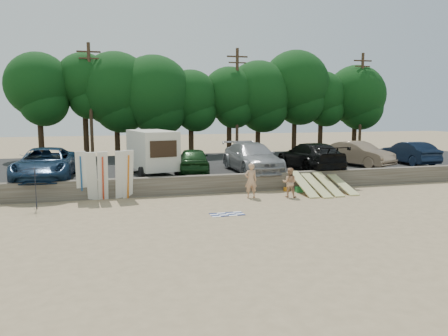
{
  "coord_description": "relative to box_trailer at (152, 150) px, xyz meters",
  "views": [
    {
      "loc": [
        -8.97,
        -20.05,
        4.56
      ],
      "look_at": [
        -2.7,
        3.0,
        1.36
      ],
      "focal_mm": 35.0,
      "sensor_mm": 36.0,
      "label": 1
    }
  ],
  "objects": [
    {
      "name": "surfboard_upright_2",
      "position": [
        -2.87,
        -3.72,
        -0.91
      ],
      "size": [
        0.53,
        0.78,
        2.52
      ],
      "primitive_type": "cube",
      "rotation": [
        0.27,
        0.0,
        0.04
      ],
      "color": "silver",
      "rests_on": "ground"
    },
    {
      "name": "surfboard_upright_4",
      "position": [
        -1.62,
        -3.62,
        -0.89
      ],
      "size": [
        0.59,
        0.69,
        2.55
      ],
      "primitive_type": "cube",
      "rotation": [
        0.22,
        0.0,
        0.15
      ],
      "color": "silver",
      "rests_on": "ground"
    },
    {
      "name": "seawall",
      "position": [
        6.29,
        -3.13,
        -1.67
      ],
      "size": [
        44.0,
        0.5,
        1.0
      ],
      "primitive_type": "cube",
      "color": "#6B6356",
      "rests_on": "ground"
    },
    {
      "name": "beach_umbrella",
      "position": [
        -5.88,
        -4.78,
        -1.17
      ],
      "size": [
        2.74,
        2.77,
        2.01
      ],
      "primitive_type": "imported",
      "rotation": [
        0.0,
        0.0,
        3.43
      ],
      "color": "#212129",
      "rests_on": "ground"
    },
    {
      "name": "parking_lot",
      "position": [
        6.29,
        4.37,
        -1.82
      ],
      "size": [
        44.0,
        14.5,
        0.7
      ],
      "primitive_type": "cube",
      "color": "#282828",
      "rests_on": "ground"
    },
    {
      "name": "surfboard_upright_0",
      "position": [
        -3.91,
        -3.49,
        -0.9
      ],
      "size": [
        0.51,
        0.66,
        2.55
      ],
      "primitive_type": "cube",
      "rotation": [
        0.23,
        0.0,
        0.02
      ],
      "color": "silver",
      "rests_on": "ground"
    },
    {
      "name": "surfboard_upright_3",
      "position": [
        -2.01,
        -3.67,
        -0.9
      ],
      "size": [
        0.53,
        0.73,
        2.53
      ],
      "primitive_type": "cube",
      "rotation": [
        0.25,
        0.0,
        0.05
      ],
      "color": "silver",
      "rests_on": "ground"
    },
    {
      "name": "ground",
      "position": [
        6.29,
        -6.13,
        -2.17
      ],
      "size": [
        120.0,
        120.0,
        0.0
      ],
      "primitive_type": "plane",
      "color": "tan",
      "rests_on": "ground"
    },
    {
      "name": "beachgoer_b",
      "position": [
        6.55,
        -5.35,
        -1.39
      ],
      "size": [
        0.95,
        0.89,
        1.56
      ],
      "primitive_type": "imported",
      "rotation": [
        0.0,
        0.0,
        2.61
      ],
      "color": "tan",
      "rests_on": "ground"
    },
    {
      "name": "car_5",
      "position": [
        18.29,
        0.33,
        -0.67
      ],
      "size": [
        1.76,
        4.86,
        1.59
      ],
      "primitive_type": "imported",
      "rotation": [
        0.0,
        0.0,
        3.13
      ],
      "color": "black",
      "rests_on": "parking_lot"
    },
    {
      "name": "cooler",
      "position": [
        7.63,
        -4.25,
        -2.01
      ],
      "size": [
        0.38,
        0.31,
        0.32
      ],
      "primitive_type": "cube",
      "rotation": [
        0.0,
        0.0,
        0.01
      ],
      "color": "#268E41",
      "rests_on": "ground"
    },
    {
      "name": "gear_bag",
      "position": [
        7.09,
        -3.73,
        -2.06
      ],
      "size": [
        0.34,
        0.3,
        0.22
      ],
      "primitive_type": "cube",
      "rotation": [
        0.0,
        0.0,
        -0.17
      ],
      "color": "orange",
      "rests_on": "ground"
    },
    {
      "name": "car_3",
      "position": [
        10.1,
        -0.51,
        -0.6
      ],
      "size": [
        2.68,
        6.12,
        1.75
      ],
      "primitive_type": "imported",
      "rotation": [
        0.0,
        0.0,
        3.18
      ],
      "color": "black",
      "rests_on": "parking_lot"
    },
    {
      "name": "surfboard_low_2",
      "position": [
        9.11,
        -4.69,
        -1.68
      ],
      "size": [
        0.56,
        2.88,
        0.99
      ],
      "primitive_type": "cube",
      "rotation": [
        0.31,
        0.0,
        0.0
      ],
      "color": "#D2CE84",
      "rests_on": "ground"
    },
    {
      "name": "box_trailer",
      "position": [
        0.0,
        0.0,
        0.0
      ],
      "size": [
        2.99,
        4.44,
        2.62
      ],
      "rotation": [
        0.0,
        0.0,
        0.2
      ],
      "color": "beige",
      "rests_on": "parking_lot"
    },
    {
      "name": "treeline",
      "position": [
        6.63,
        11.31,
        4.0
      ],
      "size": [
        33.57,
        6.71,
        9.28
      ],
      "color": "#382616",
      "rests_on": "parking_lot"
    },
    {
      "name": "beach_towel",
      "position": [
        2.36,
        -8.17,
        -2.16
      ],
      "size": [
        1.52,
        1.52,
        0.0
      ],
      "primitive_type": "plane",
      "rotation": [
        0.0,
        0.0,
        0.01
      ],
      "color": "white",
      "rests_on": "ground"
    },
    {
      "name": "beachgoer_a",
      "position": [
        4.56,
        -4.92,
        -1.27
      ],
      "size": [
        0.68,
        0.47,
        1.81
      ],
      "primitive_type": "imported",
      "rotation": [
        0.0,
        0.0,
        3.09
      ],
      "color": "tan",
      "rests_on": "ground"
    },
    {
      "name": "surfboard_low_1",
      "position": [
        8.37,
        -4.8,
        -1.7
      ],
      "size": [
        0.56,
        2.89,
        0.94
      ],
      "primitive_type": "cube",
      "rotation": [
        0.29,
        0.0,
        0.0
      ],
      "color": "#D2CE84",
      "rests_on": "ground"
    },
    {
      "name": "surfboard_low_3",
      "position": [
        10.06,
        -4.55,
        -1.73
      ],
      "size": [
        0.56,
        2.91,
        0.87
      ],
      "primitive_type": "cube",
      "rotation": [
        0.27,
        0.0,
        0.0
      ],
      "color": "#D2CE84",
      "rests_on": "ground"
    },
    {
      "name": "car_2",
      "position": [
        6.14,
        -0.46,
        -0.57
      ],
      "size": [
        2.64,
        6.24,
        1.8
      ],
      "primitive_type": "imported",
      "rotation": [
        0.0,
        0.0,
        0.02
      ],
      "color": "#95969A",
      "rests_on": "parking_lot"
    },
    {
      "name": "car_0",
      "position": [
        -5.92,
        -0.55,
        -0.59
      ],
      "size": [
        3.14,
        6.45,
        1.77
      ],
      "primitive_type": "imported",
      "rotation": [
        0.0,
        0.0,
        -0.03
      ],
      "color": "#152C4A",
      "rests_on": "parking_lot"
    },
    {
      "name": "car_1",
      "position": [
        2.48,
        -0.04,
        -0.69
      ],
      "size": [
        2.53,
        4.81,
        1.56
      ],
      "primitive_type": "imported",
      "rotation": [
        0.0,
        0.0,
        2.99
      ],
      "color": "#143816",
      "rests_on": "parking_lot"
    },
    {
      "name": "utility_poles",
      "position": [
        8.29,
        9.87,
        3.26
      ],
      "size": [
        25.8,
        0.26,
        9.0
      ],
      "color": "#473321",
      "rests_on": "parking_lot"
    },
    {
      "name": "surfboard_low_0",
      "position": [
        7.69,
        -4.61,
        -1.64
      ],
      "size": [
        0.56,
        2.85,
        1.06
      ],
      "primitive_type": "cube",
      "rotation": [
        0.34,
        0.0,
        0.0
      ],
      "color": "#D2CE84",
      "rests_on": "ground"
    },
    {
      "name": "car_4",
      "position": [
        14.24,
        0.47,
        -0.64
      ],
      "size": [
        3.49,
        5.33,
        1.66
      ],
      "primitive_type": "imported",
      "rotation": [
        0.0,
        0.0,
        0.38
      ],
      "color": "#A08266",
      "rests_on": "parking_lot"
    },
    {
      "name": "surfboard_upright_1",
      "position": [
        -3.41,
        -3.71,
        -0.91
      ],
      "size": [
        0.54,
        0.82,
        2.51
      ],
      "primitive_type": "cube",
      "rotation": [
        0.29,
        0.0,
        -0.05
      ],
      "color": "silver",
      "rests_on": "ground"
    }
  ]
}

